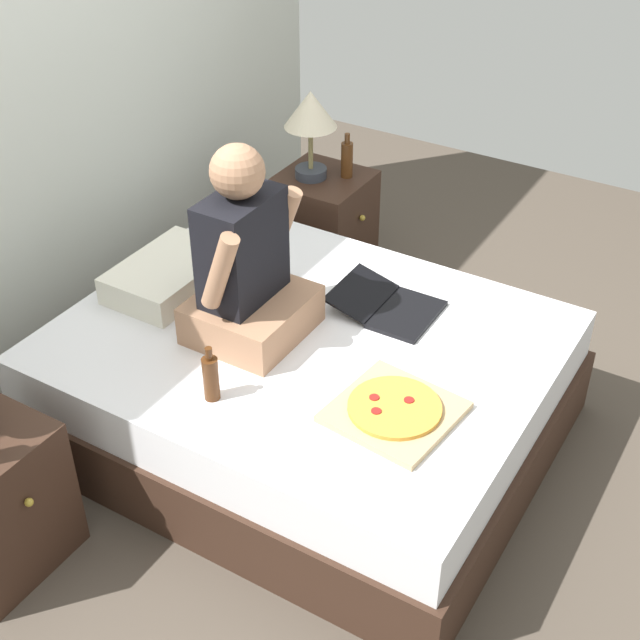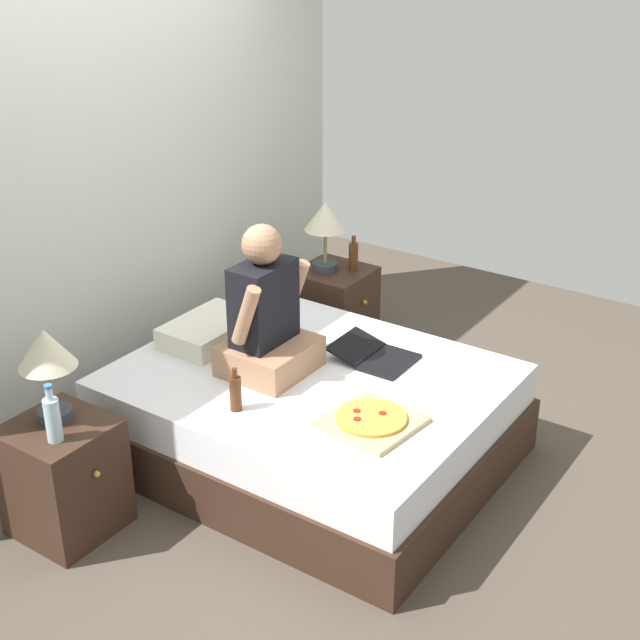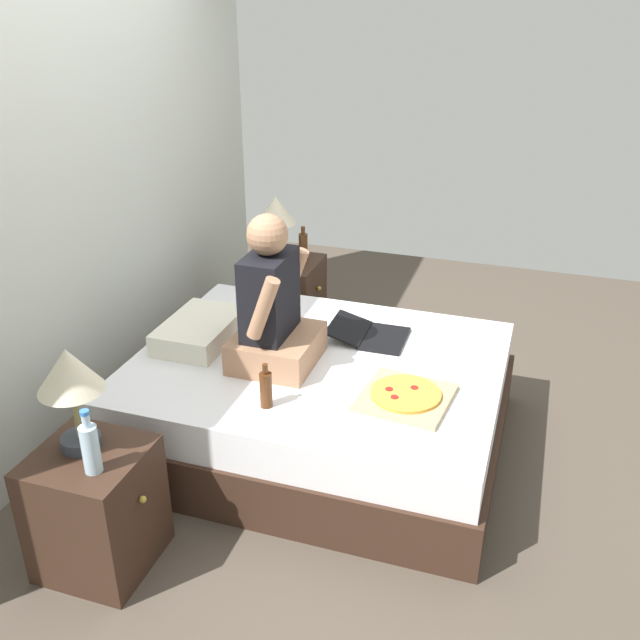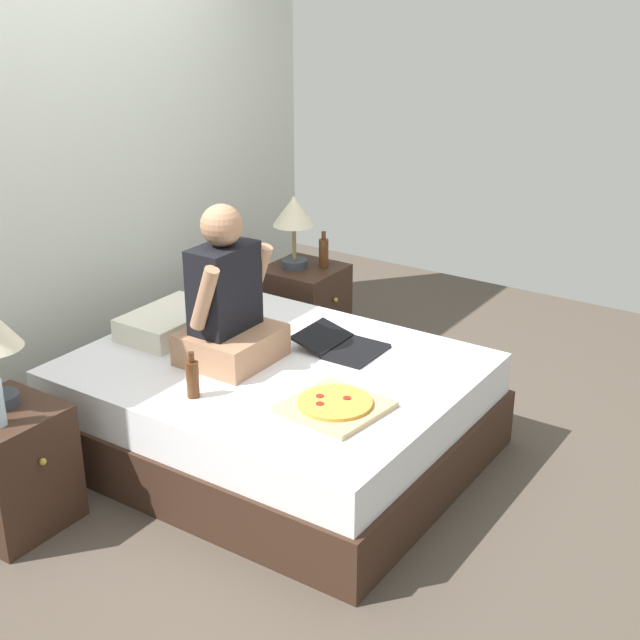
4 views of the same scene
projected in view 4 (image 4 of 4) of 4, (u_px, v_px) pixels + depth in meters
ground_plane at (276, 452)px, 4.54m from camera, size 5.89×5.89×0.00m
wall_back at (73, 177)px, 4.73m from camera, size 3.89×0.12×2.50m
bed at (275, 409)px, 4.44m from camera, size 1.53×1.90×0.50m
nightstand_left at (10, 468)px, 3.87m from camera, size 0.44×0.47×0.56m
nightstand_right at (304, 309)px, 5.60m from camera, size 0.44×0.47×0.56m
lamp_on_right_nightstand at (294, 216)px, 5.38m from camera, size 0.26×0.26×0.45m
beer_bottle at (324, 252)px, 5.46m from camera, size 0.06×0.06×0.23m
pillow at (171, 322)px, 4.67m from camera, size 0.52×0.34×0.12m
person_seated at (227, 305)px, 4.27m from camera, size 0.47×0.40×0.78m
laptop at (345, 347)px, 4.47m from camera, size 0.32×0.42×0.07m
pizza_box at (335, 406)px, 3.89m from camera, size 0.44×0.44×0.05m
beer_bottle_on_bed at (193, 378)px, 3.97m from camera, size 0.06×0.06×0.22m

